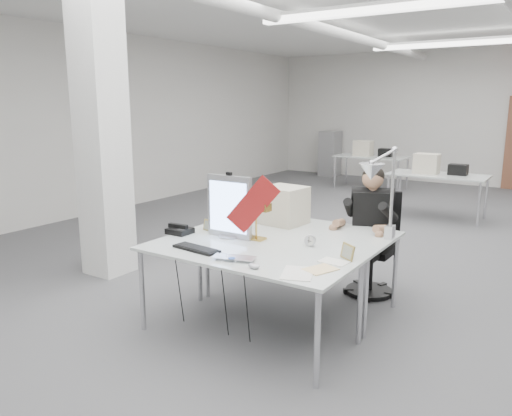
{
  "coord_description": "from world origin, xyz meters",
  "views": [
    {
      "loc": [
        2.21,
        -5.76,
        1.96
      ],
      "look_at": [
        -0.24,
        -2.0,
        1.0
      ],
      "focal_mm": 35.0,
      "sensor_mm": 36.0,
      "label": 1
    }
  ],
  "objects": [
    {
      "name": "desk_main",
      "position": [
        0.0,
        -2.5,
        0.74
      ],
      "size": [
        1.8,
        0.9,
        0.02
      ],
      "primitive_type": "cube",
      "color": "silver",
      "rests_on": "room_shell"
    },
    {
      "name": "paper_stack_b",
      "position": [
        0.71,
        -2.59,
        0.76
      ],
      "size": [
        0.24,
        0.28,
        0.01
      ],
      "primitive_type": "cube",
      "rotation": [
        0.0,
        0.0,
        -0.37
      ],
      "color": "#FFD998",
      "rests_on": "desk_main"
    },
    {
      "name": "laptop",
      "position": [
        0.05,
        -2.79,
        0.77
      ],
      "size": [
        0.38,
        0.3,
        0.03
      ],
      "primitive_type": "imported",
      "rotation": [
        0.0,
        0.0,
        0.28
      ],
      "color": "#BCBCC1",
      "rests_on": "desk_main"
    },
    {
      "name": "beige_monitor",
      "position": [
        -0.23,
        -1.5,
        0.94
      ],
      "size": [
        0.43,
        0.41,
        0.38
      ],
      "primitive_type": "cube",
      "rotation": [
        0.0,
        0.0,
        -0.1
      ],
      "color": "beige",
      "rests_on": "desk_second"
    },
    {
      "name": "bg_desk_a",
      "position": [
        0.2,
        3.0,
        0.74
      ],
      "size": [
        1.6,
        0.8,
        0.02
      ],
      "primitive_type": "cube",
      "color": "silver",
      "rests_on": "room_shell"
    },
    {
      "name": "architect_lamp",
      "position": [
        0.85,
        -1.72,
        1.19
      ],
      "size": [
        0.5,
        0.72,
        0.88
      ],
      "primitive_type": null,
      "rotation": [
        0.0,
        0.0,
        0.43
      ],
      "color": "silver",
      "rests_on": "desk_second"
    },
    {
      "name": "filing_cabinet",
      "position": [
        -3.5,
        6.65,
        0.6
      ],
      "size": [
        0.45,
        0.55,
        1.2
      ],
      "primitive_type": "cube",
      "color": "gray",
      "rests_on": "room_shell"
    },
    {
      "name": "mouse",
      "position": [
        0.28,
        -2.83,
        0.77
      ],
      "size": [
        0.1,
        0.07,
        0.04
      ],
      "primitive_type": "ellipsoid",
      "rotation": [
        0.0,
        0.0,
        -0.06
      ],
      "color": "#B4B3B8",
      "rests_on": "desk_main"
    },
    {
      "name": "desk_phone",
      "position": [
        -0.85,
        -2.37,
        0.78
      ],
      "size": [
        0.21,
        0.19,
        0.05
      ],
      "primitive_type": "cube",
      "rotation": [
        0.0,
        0.0,
        0.01
      ],
      "color": "black",
      "rests_on": "desk_main"
    },
    {
      "name": "office_chair",
      "position": [
        0.52,
        -1.01,
        0.52
      ],
      "size": [
        0.67,
        0.67,
        1.05
      ],
      "primitive_type": null,
      "rotation": [
        0.0,
        0.0,
        0.39
      ],
      "color": "black",
      "rests_on": "room_shell"
    },
    {
      "name": "paper_stack_c",
      "position": [
        0.71,
        -2.37,
        0.76
      ],
      "size": [
        0.22,
        0.17,
        0.01
      ],
      "primitive_type": "cube",
      "rotation": [
        0.0,
        0.0,
        -0.08
      ],
      "color": "white",
      "rests_on": "desk_main"
    },
    {
      "name": "paper_stack_a",
      "position": [
        0.61,
        -2.75,
        0.76
      ],
      "size": [
        0.31,
        0.37,
        0.01
      ],
      "primitive_type": "cube",
      "rotation": [
        0.0,
        0.0,
        0.37
      ],
      "color": "white",
      "rests_on": "desk_main"
    },
    {
      "name": "room_shell",
      "position": [
        0.04,
        0.13,
        1.69
      ],
      "size": [
        10.04,
        14.04,
        3.24
      ],
      "color": "#4D4D4F",
      "rests_on": "ground"
    },
    {
      "name": "bankers_lamp",
      "position": [
        -0.14,
        -2.15,
        0.91
      ],
      "size": [
        0.29,
        0.13,
        0.32
      ],
      "primitive_type": null,
      "rotation": [
        0.0,
        0.0,
        -0.06
      ],
      "color": "gold",
      "rests_on": "desk_main"
    },
    {
      "name": "bg_desk_b",
      "position": [
        -1.8,
        5.2,
        0.74
      ],
      "size": [
        1.6,
        0.8,
        0.02
      ],
      "primitive_type": "cube",
      "color": "silver",
      "rests_on": "room_shell"
    },
    {
      "name": "monitor",
      "position": [
        -0.39,
        -2.22,
        1.04
      ],
      "size": [
        0.46,
        0.05,
        0.57
      ],
      "primitive_type": "cube",
      "rotation": [
        0.0,
        0.0,
        0.01
      ],
      "color": "#A8A8AC",
      "rests_on": "desk_main"
    },
    {
      "name": "desk_second",
      "position": [
        0.0,
        -1.6,
        0.74
      ],
      "size": [
        1.8,
        0.9,
        0.02
      ],
      "primitive_type": "cube",
      "color": "silver",
      "rests_on": "room_shell"
    },
    {
      "name": "desk_clock",
      "position": [
        0.36,
        -2.08,
        0.81
      ],
      "size": [
        0.1,
        0.07,
        0.1
      ],
      "primitive_type": "cylinder",
      "rotation": [
        1.57,
        0.0,
        0.39
      ],
      "color": "silver",
      "rests_on": "desk_main"
    },
    {
      "name": "keyboard",
      "position": [
        -0.38,
        -2.7,
        0.77
      ],
      "size": [
        0.44,
        0.19,
        0.02
      ],
      "primitive_type": "cube",
      "rotation": [
        0.0,
        0.0,
        -0.1
      ],
      "color": "black",
      "rests_on": "desk_main"
    },
    {
      "name": "pennant",
      "position": [
        -0.11,
        -2.25,
        1.09
      ],
      "size": [
        0.46,
        0.17,
        0.52
      ],
      "primitive_type": "cube",
      "rotation": [
        0.0,
        -0.87,
        0.33
      ],
      "color": "maroon",
      "rests_on": "monitor"
    },
    {
      "name": "picture_frame_left",
      "position": [
        -0.69,
        -2.14,
        0.81
      ],
      "size": [
        0.14,
        0.06,
        0.11
      ],
      "primitive_type": "cube",
      "rotation": [
        -0.21,
        0.0,
        -0.17
      ],
      "color": "tan",
      "rests_on": "desk_main"
    },
    {
      "name": "picture_frame_right",
      "position": [
        0.77,
        -2.24,
        0.82
      ],
      "size": [
        0.15,
        0.12,
        0.12
      ],
      "primitive_type": "cube",
      "rotation": [
        -0.21,
        0.0,
        -0.6
      ],
      "color": "#AB9249",
      "rests_on": "desk_main"
    },
    {
      "name": "seated_person",
      "position": [
        0.52,
        -1.06,
        0.9
      ],
      "size": [
        0.68,
        0.74,
        0.91
      ],
      "primitive_type": null,
      "rotation": [
        0.0,
        0.0,
        0.39
      ],
      "color": "black",
      "rests_on": "office_chair"
    }
  ]
}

